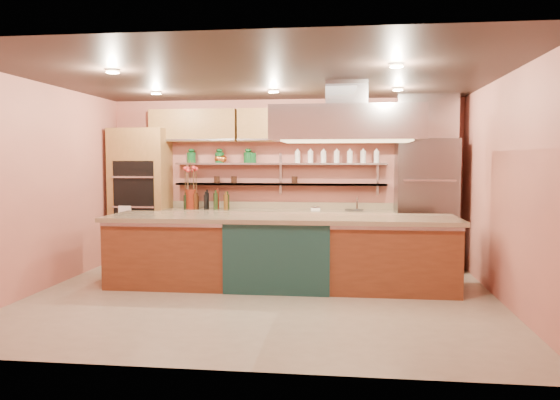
# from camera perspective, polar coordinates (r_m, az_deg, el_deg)

# --- Properties ---
(floor) EXTENTS (6.00, 5.00, 0.02)m
(floor) POSITION_cam_1_polar(r_m,az_deg,el_deg) (7.16, -1.94, -10.12)
(floor) COLOR gray
(floor) RESTS_ON ground
(ceiling) EXTENTS (6.00, 5.00, 0.02)m
(ceiling) POSITION_cam_1_polar(r_m,az_deg,el_deg) (7.02, -2.00, 12.70)
(ceiling) COLOR black
(ceiling) RESTS_ON wall_back
(wall_back) EXTENTS (6.00, 0.04, 2.80)m
(wall_back) POSITION_cam_1_polar(r_m,az_deg,el_deg) (9.43, 0.39, 1.99)
(wall_back) COLOR #BC6A58
(wall_back) RESTS_ON floor
(wall_front) EXTENTS (6.00, 0.04, 2.80)m
(wall_front) POSITION_cam_1_polar(r_m,az_deg,el_deg) (4.50, -6.91, -0.42)
(wall_front) COLOR #BC6A58
(wall_front) RESTS_ON floor
(wall_left) EXTENTS (0.04, 5.00, 2.80)m
(wall_left) POSITION_cam_1_polar(r_m,az_deg,el_deg) (7.99, -23.75, 1.24)
(wall_left) COLOR #BC6A58
(wall_left) RESTS_ON floor
(wall_right) EXTENTS (0.04, 5.00, 2.80)m
(wall_right) POSITION_cam_1_polar(r_m,az_deg,el_deg) (7.13, 22.59, 0.97)
(wall_right) COLOR #BC6A58
(wall_right) RESTS_ON floor
(oven_stack) EXTENTS (0.95, 0.64, 2.30)m
(oven_stack) POSITION_cam_1_polar(r_m,az_deg,el_deg) (9.72, -14.33, 0.45)
(oven_stack) COLOR olive
(oven_stack) RESTS_ON floor
(refrigerator) EXTENTS (0.95, 0.72, 2.10)m
(refrigerator) POSITION_cam_1_polar(r_m,az_deg,el_deg) (9.12, 14.97, -0.43)
(refrigerator) COLOR slate
(refrigerator) RESTS_ON floor
(back_counter) EXTENTS (3.84, 0.64, 0.93)m
(back_counter) POSITION_cam_1_polar(r_m,az_deg,el_deg) (9.22, -0.13, -3.90)
(back_counter) COLOR tan
(back_counter) RESTS_ON floor
(wall_shelf_lower) EXTENTS (3.60, 0.26, 0.03)m
(wall_shelf_lower) POSITION_cam_1_polar(r_m,az_deg,el_deg) (9.31, -0.00, 1.65)
(wall_shelf_lower) COLOR #ACAFB3
(wall_shelf_lower) RESTS_ON wall_back
(wall_shelf_upper) EXTENTS (3.60, 0.26, 0.03)m
(wall_shelf_upper) POSITION_cam_1_polar(r_m,az_deg,el_deg) (9.30, -0.00, 3.81)
(wall_shelf_upper) COLOR #ACAFB3
(wall_shelf_upper) RESTS_ON wall_back
(upper_cabinets) EXTENTS (4.60, 0.36, 0.55)m
(upper_cabinets) POSITION_cam_1_polar(r_m,az_deg,el_deg) (9.26, 0.27, 7.83)
(upper_cabinets) COLOR olive
(upper_cabinets) RESTS_ON wall_back
(range_hood) EXTENTS (2.00, 1.00, 0.45)m
(range_hood) POSITION_cam_1_polar(r_m,az_deg,el_deg) (7.47, 6.96, 7.91)
(range_hood) COLOR #ACAFB3
(range_hood) RESTS_ON ceiling
(ceiling_downlights) EXTENTS (4.00, 2.80, 0.02)m
(ceiling_downlights) POSITION_cam_1_polar(r_m,az_deg,el_deg) (7.21, -1.74, 12.23)
(ceiling_downlights) COLOR #FFE5A5
(ceiling_downlights) RESTS_ON ceiling
(island) EXTENTS (4.75, 1.07, 0.99)m
(island) POSITION_cam_1_polar(r_m,az_deg,el_deg) (7.61, 0.02, -5.38)
(island) COLOR brown
(island) RESTS_ON floor
(flower_vase) EXTENTS (0.23, 0.23, 0.34)m
(flower_vase) POSITION_cam_1_polar(r_m,az_deg,el_deg) (9.41, -9.29, 0.09)
(flower_vase) COLOR #601B0E
(flower_vase) RESTS_ON back_counter
(oil_bottle_cluster) EXTENTS (0.83, 0.28, 0.26)m
(oil_bottle_cluster) POSITION_cam_1_polar(r_m,az_deg,el_deg) (9.34, -7.71, -0.15)
(oil_bottle_cluster) COLOR black
(oil_bottle_cluster) RESTS_ON back_counter
(kitchen_scale) EXTENTS (0.18, 0.16, 0.08)m
(kitchen_scale) POSITION_cam_1_polar(r_m,az_deg,el_deg) (9.06, 3.74, -0.82)
(kitchen_scale) COLOR white
(kitchen_scale) RESTS_ON back_counter
(bar_faucet) EXTENTS (0.03, 0.03, 0.22)m
(bar_faucet) POSITION_cam_1_polar(r_m,az_deg,el_deg) (9.14, 8.04, -0.37)
(bar_faucet) COLOR silver
(bar_faucet) RESTS_ON back_counter
(copper_kettle) EXTENTS (0.23, 0.23, 0.14)m
(copper_kettle) POSITION_cam_1_polar(r_m,az_deg,el_deg) (9.47, -6.08, 4.30)
(copper_kettle) COLOR orange
(copper_kettle) RESTS_ON wall_shelf_upper
(green_canister) EXTENTS (0.18, 0.18, 0.17)m
(green_canister) POSITION_cam_1_polar(r_m,az_deg,el_deg) (9.37, -2.93, 4.41)
(green_canister) COLOR #0F4A1F
(green_canister) RESTS_ON wall_shelf_upper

